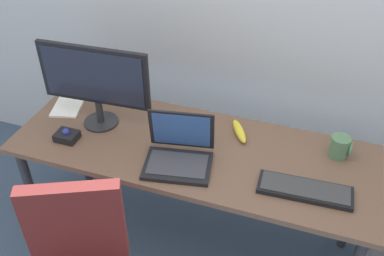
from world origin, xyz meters
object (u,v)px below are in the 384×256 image
Objects in this scene: laptop at (179,152)px; banana at (239,131)px; trackball_mouse at (67,136)px; monitor_main at (95,80)px; paper_notepad at (68,106)px; keyboard at (305,190)px; coffee_mug at (340,147)px.

laptop is 1.85× the size of banana.
banana is (0.81, 0.32, -0.00)m from trackball_mouse.
monitor_main is 2.74× the size of paper_notepad.
trackball_mouse is at bearing -177.21° from laptop.
laptop is at bearing 2.79° from trackball_mouse.
keyboard is 0.59m from laptop.
trackball_mouse is 1.34m from coffee_mug.
banana is at bearing 21.72° from trackball_mouse.
monitor_main is at bearing 163.22° from laptop.
coffee_mug reaches higher than trackball_mouse.
monitor_main reaches higher than trackball_mouse.
keyboard is 3.78× the size of trackball_mouse.
laptop reaches higher than banana.
monitor_main is at bearing -173.50° from coffee_mug.
monitor_main reaches higher than banana.
laptop is at bearing -126.66° from banana.
monitor_main is 1.13m from keyboard.
keyboard is at bearing -111.86° from coffee_mug.
paper_notepad is at bearing 163.43° from laptop.
paper_notepad is (-1.33, 0.23, -0.01)m from keyboard.
trackball_mouse reaches higher than banana.
keyboard is at bearing -8.37° from monitor_main.
coffee_mug is at bearing 22.01° from laptop.
laptop is (-0.59, 0.01, 0.04)m from keyboard.
coffee_mug reaches higher than banana.
coffee_mug is at bearing 6.50° from monitor_main.
paper_notepad is at bearing 120.94° from trackball_mouse.
banana is at bearing 4.37° from paper_notepad.
trackball_mouse is 0.87m from banana.
banana is (-0.37, 0.30, 0.01)m from keyboard.
banana reaches higher than paper_notepad.
trackball_mouse is at bearing -158.28° from banana.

